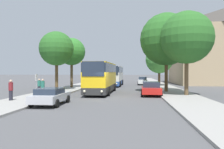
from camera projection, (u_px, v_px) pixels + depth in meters
name	position (u px, v px, depth m)	size (l,w,h in m)	color
ground_plane	(110.00, 97.00, 21.58)	(300.00, 300.00, 0.00)	#4C4C4F
sidewalk_left	(42.00, 96.00, 22.25)	(4.00, 120.00, 0.15)	gray
sidewalk_right	(182.00, 97.00, 20.92)	(4.00, 120.00, 0.15)	gray
bus_front	(102.00, 77.00, 25.86)	(2.87, 10.24, 3.57)	#2D2D2D
bus_middle	(114.00, 75.00, 39.32)	(2.99, 10.54, 3.49)	#2D519E
parked_car_left_curb	(51.00, 96.00, 16.71)	(2.09, 4.21, 1.30)	#B7B7BC
parked_car_right_near	(151.00, 88.00, 23.12)	(2.25, 4.13, 1.48)	red
parked_car_right_far	(143.00, 81.00, 42.23)	(1.98, 4.07, 1.54)	silver
bus_stop_sign	(36.00, 83.00, 20.48)	(0.08, 0.45, 2.21)	gray
pedestrian_waiting_near	(11.00, 90.00, 18.28)	(0.36, 0.36, 1.73)	#23232D
pedestrian_waiting_far	(39.00, 86.00, 24.67)	(0.36, 0.36, 1.60)	#23232D
pedestrian_walking_back	(43.00, 87.00, 21.51)	(0.36, 0.36, 1.69)	#23232D
tree_left_near	(72.00, 52.00, 33.43)	(4.19, 4.19, 7.57)	brown
tree_left_far	(56.00, 49.00, 28.78)	(4.51, 4.51, 7.71)	#513D23
tree_right_near	(166.00, 39.00, 26.30)	(6.31, 6.31, 9.46)	#513D23
tree_right_mid	(187.00, 38.00, 22.37)	(5.39, 5.39, 8.60)	brown
tree_right_far	(159.00, 60.00, 37.82)	(4.72, 4.72, 6.82)	#47331E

